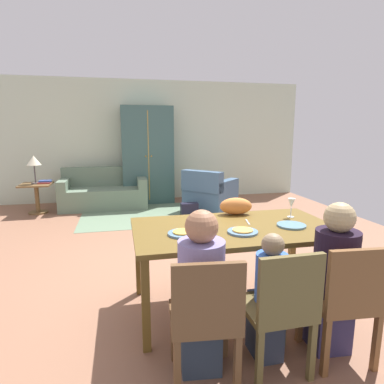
# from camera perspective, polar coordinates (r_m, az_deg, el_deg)

# --- Properties ---
(ground_plane) EXTENTS (7.09, 6.29, 0.02)m
(ground_plane) POSITION_cam_1_polar(r_m,az_deg,el_deg) (4.74, -2.59, -8.93)
(ground_plane) COLOR #8C5F47
(back_wall) EXTENTS (7.09, 0.10, 2.70)m
(back_wall) POSITION_cam_1_polar(r_m,az_deg,el_deg) (7.63, -6.91, 8.93)
(back_wall) COLOR beige
(back_wall) RESTS_ON ground_plane
(dining_table) EXTENTS (1.76, 0.99, 0.76)m
(dining_table) POSITION_cam_1_polar(r_m,az_deg,el_deg) (2.89, 7.55, -7.37)
(dining_table) COLOR brown
(dining_table) RESTS_ON ground_plane
(plate_near_man) EXTENTS (0.25, 0.25, 0.02)m
(plate_near_man) POSITION_cam_1_polar(r_m,az_deg,el_deg) (2.63, -1.55, -7.33)
(plate_near_man) COLOR #587DA7
(plate_near_man) RESTS_ON dining_table
(pizza_near_man) EXTENTS (0.17, 0.17, 0.01)m
(pizza_near_man) POSITION_cam_1_polar(r_m,az_deg,el_deg) (2.63, -1.55, -7.02)
(pizza_near_man) COLOR gold
(pizza_near_man) RESTS_ON plate_near_man
(plate_near_child) EXTENTS (0.25, 0.25, 0.02)m
(plate_near_child) POSITION_cam_1_polar(r_m,az_deg,el_deg) (2.71, 8.90, -6.93)
(plate_near_child) COLOR #597FA8
(plate_near_child) RESTS_ON dining_table
(pizza_near_child) EXTENTS (0.17, 0.17, 0.01)m
(pizza_near_child) POSITION_cam_1_polar(r_m,az_deg,el_deg) (2.70, 8.91, -6.63)
(pizza_near_child) COLOR gold
(pizza_near_child) RESTS_ON plate_near_child
(plate_near_woman) EXTENTS (0.25, 0.25, 0.02)m
(plate_near_woman) POSITION_cam_1_polar(r_m,az_deg,el_deg) (2.98, 17.09, -5.63)
(plate_near_woman) COLOR #58829C
(plate_near_woman) RESTS_ON dining_table
(wine_glass) EXTENTS (0.07, 0.07, 0.19)m
(wine_glass) POSITION_cam_1_polar(r_m,az_deg,el_deg) (3.26, 17.09, -2.00)
(wine_glass) COLOR silver
(wine_glass) RESTS_ON dining_table
(fork) EXTENTS (0.02, 0.15, 0.01)m
(fork) POSITION_cam_1_polar(r_m,az_deg,el_deg) (2.75, 2.72, -6.69)
(fork) COLOR silver
(fork) RESTS_ON dining_table
(knife) EXTENTS (0.05, 0.17, 0.01)m
(knife) POSITION_cam_1_polar(r_m,az_deg,el_deg) (3.01, 9.78, -5.24)
(knife) COLOR silver
(knife) RESTS_ON dining_table
(dining_chair_man) EXTENTS (0.46, 0.46, 0.87)m
(dining_chair_man) POSITION_cam_1_polar(r_m,az_deg,el_deg) (2.09, 2.37, -20.79)
(dining_chair_man) COLOR brown
(dining_chair_man) RESTS_ON ground_plane
(person_man) EXTENTS (0.31, 0.41, 1.11)m
(person_man) POSITION_cam_1_polar(r_m,az_deg,el_deg) (2.23, 1.49, -18.00)
(person_man) COLOR #2D3A4D
(person_man) RESTS_ON ground_plane
(dining_chair_child) EXTENTS (0.43, 0.43, 0.87)m
(dining_chair_child) POSITION_cam_1_polar(r_m,az_deg,el_deg) (2.25, 15.31, -18.69)
(dining_chair_child) COLOR brown
(dining_chair_child) RESTS_ON ground_plane
(person_child) EXTENTS (0.22, 0.29, 0.92)m
(person_child) POSITION_cam_1_polar(r_m,az_deg,el_deg) (2.41, 13.23, -18.10)
(person_child) COLOR #2F394C
(person_child) RESTS_ON ground_plane
(dining_chair_woman) EXTENTS (0.45, 0.45, 0.87)m
(dining_chair_woman) POSITION_cam_1_polar(r_m,az_deg,el_deg) (2.50, 25.47, -16.36)
(dining_chair_woman) COLOR brown
(dining_chair_woman) RESTS_ON ground_plane
(person_woman) EXTENTS (0.30, 0.41, 1.11)m
(person_woman) POSITION_cam_1_polar(r_m,az_deg,el_deg) (2.61, 23.26, -14.38)
(person_woman) COLOR #322E56
(person_woman) RESTS_ON ground_plane
(cat) EXTENTS (0.34, 0.21, 0.17)m
(cat) POSITION_cam_1_polar(r_m,az_deg,el_deg) (3.26, 7.72, -2.48)
(cat) COLOR orange
(cat) RESTS_ON dining_table
(area_rug) EXTENTS (2.60, 1.80, 0.01)m
(area_rug) POSITION_cam_1_polar(r_m,az_deg,el_deg) (6.27, -7.20, -3.93)
(area_rug) COLOR slate
(area_rug) RESTS_ON ground_plane
(couch) EXTENTS (1.73, 0.86, 0.82)m
(couch) POSITION_cam_1_polar(r_m,az_deg,el_deg) (7.02, -15.17, -0.13)
(couch) COLOR slate
(couch) RESTS_ON ground_plane
(armchair) EXTENTS (1.21, 1.21, 0.82)m
(armchair) POSITION_cam_1_polar(r_m,az_deg,el_deg) (6.56, 3.06, -0.37)
(armchair) COLOR #415C79
(armchair) RESTS_ON ground_plane
(armoire) EXTENTS (1.10, 0.59, 2.10)m
(armoire) POSITION_cam_1_polar(r_m,az_deg,el_deg) (7.24, -7.85, 6.43)
(armoire) COLOR #385955
(armoire) RESTS_ON ground_plane
(side_table) EXTENTS (0.56, 0.56, 0.58)m
(side_table) POSITION_cam_1_polar(r_m,az_deg,el_deg) (6.93, -25.65, -0.34)
(side_table) COLOR brown
(side_table) RESTS_ON ground_plane
(table_lamp) EXTENTS (0.26, 0.26, 0.54)m
(table_lamp) POSITION_cam_1_polar(r_m,az_deg,el_deg) (6.85, -26.08, 4.85)
(table_lamp) COLOR #4A4243
(table_lamp) RESTS_ON side_table
(book_lower) EXTENTS (0.22, 0.16, 0.03)m
(book_lower) POSITION_cam_1_polar(r_m,az_deg,el_deg) (6.86, -24.53, 1.48)
(book_lower) COLOR maroon
(book_lower) RESTS_ON side_table
(book_upper) EXTENTS (0.22, 0.16, 0.03)m
(book_upper) POSITION_cam_1_polar(r_m,az_deg,el_deg) (6.89, -24.42, 1.77)
(book_upper) COLOR navy
(book_upper) RESTS_ON book_lower
(handbag) EXTENTS (0.32, 0.16, 0.26)m
(handbag) POSITION_cam_1_polar(r_m,az_deg,el_deg) (6.05, -0.45, -3.16)
(handbag) COLOR black
(handbag) RESTS_ON ground_plane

